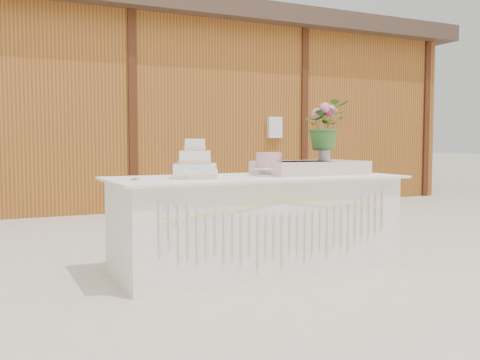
# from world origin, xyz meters

# --- Properties ---
(ground) EXTENTS (80.00, 80.00, 0.00)m
(ground) POSITION_xyz_m (0.00, 0.00, 0.00)
(ground) COLOR beige
(ground) RESTS_ON ground
(barn) EXTENTS (12.60, 4.60, 3.30)m
(barn) POSITION_xyz_m (-0.01, 5.99, 1.68)
(barn) COLOR #97561F
(barn) RESTS_ON ground
(cake_table) EXTENTS (2.40, 1.00, 0.77)m
(cake_table) POSITION_xyz_m (0.00, -0.00, 0.39)
(cake_table) COLOR silver
(cake_table) RESTS_ON ground
(wedding_cake) EXTENTS (0.44, 0.44, 0.30)m
(wedding_cake) POSITION_xyz_m (-0.53, -0.00, 0.87)
(wedding_cake) COLOR white
(wedding_cake) RESTS_ON cake_table
(pink_cake_stand) EXTENTS (0.27, 0.27, 0.19)m
(pink_cake_stand) POSITION_xyz_m (0.11, -0.01, 0.88)
(pink_cake_stand) COLOR white
(pink_cake_stand) RESTS_ON cake_table
(satin_runner) EXTENTS (0.94, 0.57, 0.12)m
(satin_runner) POSITION_xyz_m (0.55, 0.03, 0.83)
(satin_runner) COLOR beige
(satin_runner) RESTS_ON cake_table
(flower_vase) EXTENTS (0.10, 0.10, 0.14)m
(flower_vase) POSITION_xyz_m (0.69, 0.03, 0.96)
(flower_vase) COLOR #B5B4B9
(flower_vase) RESTS_ON satin_runner
(bouquet) EXTENTS (0.41, 0.36, 0.44)m
(bouquet) POSITION_xyz_m (0.69, 0.03, 1.25)
(bouquet) COLOR #366528
(bouquet) RESTS_ON flower_vase
(loose_flowers) EXTENTS (0.17, 0.31, 0.02)m
(loose_flowers) POSITION_xyz_m (-1.00, 0.10, 0.78)
(loose_flowers) COLOR pink
(loose_flowers) RESTS_ON cake_table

